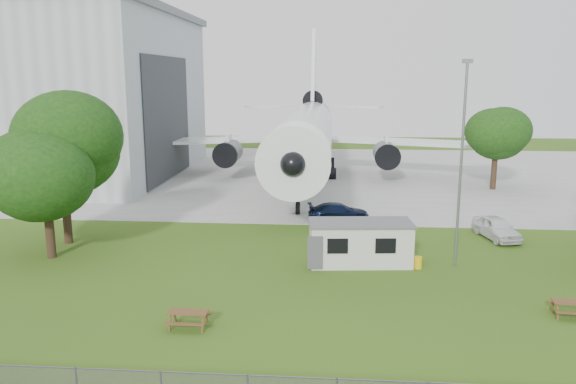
# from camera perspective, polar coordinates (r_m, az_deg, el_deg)

# --- Properties ---
(ground) EXTENTS (160.00, 160.00, 0.00)m
(ground) POSITION_cam_1_polar(r_m,az_deg,el_deg) (28.84, 2.77, -11.11)
(ground) COLOR #486C1B
(concrete_apron) EXTENTS (120.00, 46.00, 0.03)m
(concrete_apron) POSITION_cam_1_polar(r_m,az_deg,el_deg) (65.55, 3.80, 1.84)
(concrete_apron) COLOR #B7B7B2
(concrete_apron) RESTS_ON ground
(airliner) EXTENTS (46.36, 47.73, 17.69)m
(airliner) POSITION_cam_1_polar(r_m,az_deg,el_deg) (62.78, 2.00, 6.26)
(airliner) COLOR white
(airliner) RESTS_ON ground
(site_cabin) EXTENTS (6.86, 3.27, 2.62)m
(site_cabin) POSITION_cam_1_polar(r_m,az_deg,el_deg) (34.28, 7.36, -5.13)
(site_cabin) COLOR beige
(site_cabin) RESTS_ON ground
(picnic_west) EXTENTS (1.84, 1.54, 0.76)m
(picnic_west) POSITION_cam_1_polar(r_m,az_deg,el_deg) (26.58, -10.05, -13.35)
(picnic_west) COLOR brown
(picnic_west) RESTS_ON ground
(picnic_east) EXTENTS (1.91, 1.63, 0.76)m
(picnic_east) POSITION_cam_1_polar(r_m,az_deg,el_deg) (30.36, 26.81, -11.22)
(picnic_east) COLOR brown
(picnic_east) RESTS_ON ground
(lamp_mast) EXTENTS (0.16, 0.16, 12.00)m
(lamp_mast) POSITION_cam_1_polar(r_m,az_deg,el_deg) (34.03, 17.16, 2.42)
(lamp_mast) COLOR slate
(lamp_mast) RESTS_ON ground
(tree_west_big) EXTENTS (7.55, 7.55, 10.52)m
(tree_west_big) POSITION_cam_1_polar(r_m,az_deg,el_deg) (40.08, -22.07, 4.47)
(tree_west_big) COLOR #382619
(tree_west_big) RESTS_ON ground
(tree_west_small) EXTENTS (6.90, 6.90, 8.88)m
(tree_west_small) POSITION_cam_1_polar(r_m,az_deg,el_deg) (37.28, -23.49, 1.83)
(tree_west_small) COLOR #382619
(tree_west_small) RESTS_ON ground
(tree_far_apron) EXTENTS (6.19, 6.19, 8.61)m
(tree_far_apron) POSITION_cam_1_polar(r_m,az_deg,el_deg) (59.42, 20.43, 5.46)
(tree_far_apron) COLOR #382619
(tree_far_apron) RESTS_ON ground
(car_ne_hatch) EXTENTS (2.83, 4.81, 1.54)m
(car_ne_hatch) POSITION_cam_1_polar(r_m,az_deg,el_deg) (41.89, 20.41, -3.45)
(car_ne_hatch) COLOR white
(car_ne_hatch) RESTS_ON ground
(car_apron_van) EXTENTS (5.02, 2.68, 1.39)m
(car_apron_van) POSITION_cam_1_polar(r_m,az_deg,el_deg) (44.37, 5.16, -2.03)
(car_apron_van) COLOR black
(car_apron_van) RESTS_ON ground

